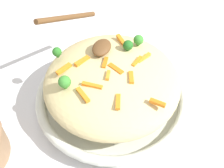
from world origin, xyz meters
The scene contains 21 objects.
ground_plane centered at (0.00, 0.00, 0.00)m, with size 2.40×2.40×0.00m, color silver.
serving_bowl centered at (0.00, 0.00, 0.03)m, with size 0.36×0.36×0.05m.
pasta_mound centered at (0.00, 0.00, 0.09)m, with size 0.31×0.30×0.09m, color #DBC689.
carrot_piece_0 centered at (0.06, -0.05, 0.13)m, with size 0.04×0.01×0.01m, color orange.
carrot_piece_1 centered at (-0.01, -0.05, 0.13)m, with size 0.03×0.01×0.01m, color orange.
carrot_piece_2 centered at (0.00, -0.01, 0.13)m, with size 0.04×0.01×0.01m, color orange.
carrot_piece_3 centered at (-0.05, -0.11, 0.13)m, with size 0.03×0.01×0.01m, color orange.
carrot_piece_4 centered at (0.04, -0.04, 0.13)m, with size 0.03×0.01×0.01m, color orange.
carrot_piece_5 centered at (0.01, 0.02, 0.13)m, with size 0.03×0.01×0.01m, color orange.
carrot_piece_6 centered at (-0.03, 0.10, 0.13)m, with size 0.04×0.01×0.01m, color orange.
carrot_piece_7 centered at (0.00, 0.07, 0.13)m, with size 0.04×0.01×0.01m, color orange.
carrot_piece_8 centered at (-0.06, 0.02, 0.13)m, with size 0.04×0.01×0.01m, color orange.
carrot_piece_9 centered at (0.09, 0.01, 0.13)m, with size 0.04×0.01×0.01m, color orange.
carrot_piece_10 centered at (-0.08, -0.04, 0.13)m, with size 0.04×0.01×0.01m, color orange.
carrot_piece_11 centered at (-0.08, 0.03, 0.13)m, with size 0.04×0.01×0.01m, color orange.
carrot_piece_12 centered at (-0.02, 0.00, 0.13)m, with size 0.02×0.01×0.01m, color orange.
broccoli_floret_0 centered at (-0.08, 0.07, 0.14)m, with size 0.03×0.03×0.03m.
broccoli_floret_1 centered at (0.00, 0.13, 0.14)m, with size 0.02×0.02×0.02m.
broccoli_floret_2 centered at (0.07, -0.01, 0.14)m, with size 0.02×0.02×0.03m.
broccoli_floret_3 centered at (0.10, -0.03, 0.14)m, with size 0.02×0.02×0.03m.
serving_spoon centered at (0.05, 0.07, 0.16)m, with size 0.18×0.13×0.10m.
Camera 1 is at (-0.40, -0.14, 0.57)m, focal length 46.09 mm.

